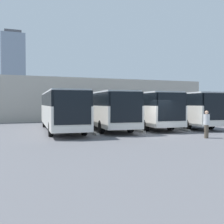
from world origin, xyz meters
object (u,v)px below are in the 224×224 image
Objects in this scene: bus_1 at (140,108)px; bus_2 at (103,109)px; bus_3 at (61,109)px; pedestrian at (206,123)px; bus_0 at (176,108)px.

bus_1 is 3.87m from bus_2.
bus_1 is at bearing -168.39° from bus_3.
bus_3 is at bearing -78.31° from pedestrian.
bus_1 reaches higher than pedestrian.
pedestrian is (-7.74, 8.34, -0.83)m from bus_3.
bus_3 is (7.72, 0.82, 0.00)m from bus_1.
bus_0 is 1.00× the size of bus_3.
bus_0 is 1.00× the size of bus_1.
bus_2 is 9.71m from pedestrian.
bus_1 is at bearing -121.07° from pedestrian.
bus_1 is 1.00× the size of bus_3.
bus_0 is at bearing -144.84° from pedestrian.
bus_3 is at bearing 11.61° from bus_1.
pedestrian is at bearing 138.42° from bus_3.
bus_0 and bus_2 have the same top height.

